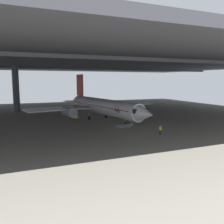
{
  "coord_description": "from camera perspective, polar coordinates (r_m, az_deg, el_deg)",
  "views": [
    {
      "loc": [
        -19.35,
        -51.82,
        9.66
      ],
      "look_at": [
        0.82,
        -2.77,
        2.55
      ],
      "focal_mm": 37.74,
      "sensor_mm": 36.0,
      "label": 1
    }
  ],
  "objects": [
    {
      "name": "hangar_structure",
      "position": [
        68.56,
        -6.09,
        11.84
      ],
      "size": [
        121.0,
        99.0,
        15.37
      ],
      "color": "#4C4F54",
      "rests_on": "ground_plane"
    },
    {
      "name": "ground_plane",
      "position": [
        56.15,
        -1.85,
        -2.27
      ],
      "size": [
        110.0,
        110.0,
        0.0
      ],
      "primitive_type": "plane",
      "color": "gray"
    },
    {
      "name": "crew_worker_by_stairs",
      "position": [
        52.4,
        3.17,
        -2.0
      ],
      "size": [
        0.26,
        0.55,
        1.58
      ],
      "color": "#232838",
      "rests_on": "ground_plane"
    },
    {
      "name": "airplane_main",
      "position": [
        57.38,
        -2.49,
        1.4
      ],
      "size": [
        35.34,
        36.19,
        11.37
      ],
      "color": "white",
      "rests_on": "ground_plane"
    },
    {
      "name": "boarding_stairs",
      "position": [
        49.05,
        2.79,
        -2.86
      ],
      "size": [
        4.36,
        2.13,
        4.64
      ],
      "color": "slate",
      "rests_on": "ground_plane"
    },
    {
      "name": "baggage_tug",
      "position": [
        60.49,
        -9.16,
        -1.14
      ],
      "size": [
        1.73,
        2.42,
        0.9
      ],
      "color": "yellow",
      "rests_on": "ground_plane"
    },
    {
      "name": "crew_worker_near_nose",
      "position": [
        42.88,
        11.61,
        -4.16
      ],
      "size": [
        0.55,
        0.26,
        1.75
      ],
      "color": "#232838",
      "rests_on": "ground_plane"
    }
  ]
}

